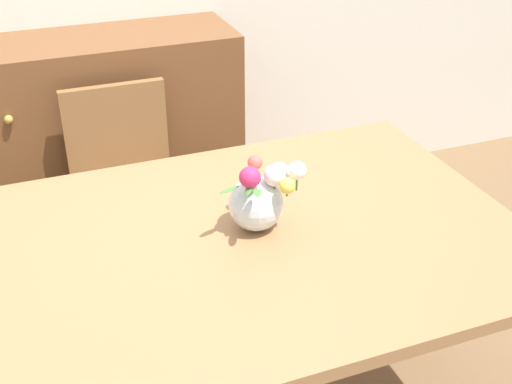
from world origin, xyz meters
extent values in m
cube|color=#9E7047|center=(0.00, 0.00, 0.75)|extent=(1.71, 1.13, 0.04)
cylinder|color=#9E7047|center=(0.78, 0.49, 0.36)|extent=(0.07, 0.07, 0.73)
cube|color=olive|center=(-0.14, 0.83, 0.46)|extent=(0.42, 0.42, 0.04)
cylinder|color=olive|center=(0.04, 0.65, 0.22)|extent=(0.04, 0.04, 0.44)
cylinder|color=olive|center=(-0.32, 0.65, 0.22)|extent=(0.04, 0.04, 0.44)
cylinder|color=olive|center=(0.04, 1.01, 0.22)|extent=(0.04, 0.04, 0.44)
cylinder|color=olive|center=(-0.32, 1.01, 0.22)|extent=(0.04, 0.04, 0.44)
cube|color=olive|center=(-0.14, 1.02, 0.69)|extent=(0.42, 0.04, 0.42)
cube|color=brown|center=(-0.25, 1.33, 0.50)|extent=(1.40, 0.44, 1.00)
sphere|color=#B7933D|center=(-0.55, 1.10, 0.78)|extent=(0.04, 0.04, 0.04)
sphere|color=#B7933D|center=(0.05, 1.10, 0.78)|extent=(0.04, 0.04, 0.04)
sphere|color=#B7933D|center=(-0.55, 1.10, 0.38)|extent=(0.04, 0.04, 0.04)
sphere|color=#B7933D|center=(0.05, 1.10, 0.38)|extent=(0.04, 0.04, 0.04)
sphere|color=silver|center=(0.09, 0.03, 0.85)|extent=(0.16, 0.16, 0.16)
sphere|color=white|center=(0.19, -0.03, 0.97)|extent=(0.05, 0.05, 0.05)
cylinder|color=#478438|center=(0.19, -0.03, 0.94)|extent=(0.01, 0.01, 0.06)
sphere|color=white|center=(0.16, 0.02, 0.94)|extent=(0.06, 0.06, 0.06)
cylinder|color=#478438|center=(0.16, 0.02, 0.93)|extent=(0.01, 0.01, 0.03)
sphere|color=#D12D66|center=(0.06, 0.00, 0.96)|extent=(0.06, 0.06, 0.06)
cylinder|color=#478438|center=(0.06, 0.00, 0.93)|extent=(0.01, 0.01, 0.05)
sphere|color=#E55B4C|center=(0.12, 0.11, 0.94)|extent=(0.04, 0.04, 0.04)
cylinder|color=#478438|center=(0.12, 0.11, 0.93)|extent=(0.01, 0.01, 0.04)
sphere|color=white|center=(0.14, 0.00, 0.95)|extent=(0.06, 0.06, 0.06)
cylinder|color=#478438|center=(0.14, 0.00, 0.93)|extent=(0.01, 0.01, 0.04)
sphere|color=#EFD14C|center=(0.15, -0.05, 0.94)|extent=(0.05, 0.05, 0.05)
cylinder|color=#478438|center=(0.15, -0.05, 0.92)|extent=(0.01, 0.01, 0.03)
ellipsoid|color=#478438|center=(0.06, -0.07, 0.95)|extent=(0.05, 0.07, 0.02)
ellipsoid|color=#478438|center=(0.00, 0.00, 0.93)|extent=(0.07, 0.05, 0.01)
ellipsoid|color=#478438|center=(0.06, -0.01, 0.94)|extent=(0.06, 0.07, 0.04)
camera|label=1|loc=(-0.51, -1.52, 1.85)|focal=46.92mm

